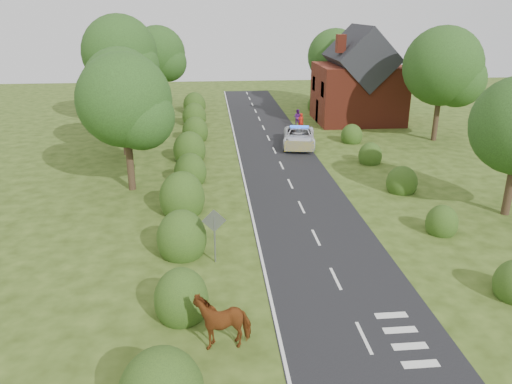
{
  "coord_description": "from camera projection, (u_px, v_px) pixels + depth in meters",
  "views": [
    {
      "loc": [
        -5.06,
        -17.93,
        10.72
      ],
      "look_at": [
        -2.67,
        7.27,
        1.3
      ],
      "focal_mm": 35.0,
      "sensor_mm": 36.0,
      "label": 1
    }
  ],
  "objects": [
    {
      "name": "house",
      "position": [
        358.0,
        83.0,
        48.42
      ],
      "size": [
        8.0,
        7.4,
        9.17
      ],
      "color": "maroon",
      "rests_on": "ground"
    },
    {
      "name": "hedgerow_left",
      "position": [
        188.0,
        178.0,
        30.99
      ],
      "size": [
        2.75,
        50.41,
        3.0
      ],
      "color": "#263F17",
      "rests_on": "ground"
    },
    {
      "name": "tree_right_b",
      "position": [
        447.0,
        70.0,
        40.48
      ],
      "size": [
        6.56,
        6.4,
        9.4
      ],
      "color": "#332316",
      "rests_on": "ground"
    },
    {
      "name": "tree_left_a",
      "position": [
        129.0,
        104.0,
        29.26
      ],
      "size": [
        5.74,
        5.6,
        8.38
      ],
      "color": "#332316",
      "rests_on": "ground"
    },
    {
      "name": "cow",
      "position": [
        223.0,
        322.0,
        16.77
      ],
      "size": [
        2.32,
        1.45,
        1.55
      ],
      "primitive_type": "imported",
      "rotation": [
        0.0,
        0.0,
        -1.43
      ],
      "color": "#622F12",
      "rests_on": "ground"
    },
    {
      "name": "pedestrian_purple",
      "position": [
        297.0,
        117.0,
        47.79
      ],
      "size": [
        0.95,
        0.89,
        1.55
      ],
      "primitive_type": "imported",
      "rotation": [
        0.0,
        0.0,
        2.61
      ],
      "color": "#621D7C",
      "rests_on": "ground"
    },
    {
      "name": "police_van",
      "position": [
        299.0,
        137.0,
        40.72
      ],
      "size": [
        3.39,
        5.83,
        1.66
      ],
      "rotation": [
        0.0,
        0.0,
        -0.17
      ],
      "color": "silver",
      "rests_on": "ground"
    },
    {
      "name": "road_sign",
      "position": [
        214.0,
        228.0,
        21.77
      ],
      "size": [
        1.06,
        0.08,
        2.53
      ],
      "color": "gray",
      "rests_on": "ground"
    },
    {
      "name": "tree_left_c",
      "position": [
        123.0,
        56.0,
        45.35
      ],
      "size": [
        6.97,
        6.8,
        10.22
      ],
      "color": "#332316",
      "rests_on": "ground"
    },
    {
      "name": "tree_left_b",
      "position": [
        124.0,
        89.0,
        36.69
      ],
      "size": [
        5.74,
        5.6,
        8.07
      ],
      "color": "#332316",
      "rests_on": "ground"
    },
    {
      "name": "road_markings",
      "position": [
        264.0,
        180.0,
        32.83
      ],
      "size": [
        4.96,
        70.0,
        0.01
      ],
      "color": "white",
      "rests_on": "road"
    },
    {
      "name": "hedgerow_right",
      "position": [
        395.0,
        177.0,
        31.77
      ],
      "size": [
        2.1,
        45.78,
        2.1
      ],
      "color": "#263F17",
      "rests_on": "ground"
    },
    {
      "name": "pedestrian_red",
      "position": [
        301.0,
        121.0,
        46.04
      ],
      "size": [
        0.63,
        0.47,
        1.55
      ],
      "primitive_type": "imported",
      "rotation": [
        0.0,
        0.0,
        3.33
      ],
      "color": "red",
      "rests_on": "ground"
    },
    {
      "name": "tree_left_d",
      "position": [
        160.0,
        56.0,
        55.22
      ],
      "size": [
        6.15,
        6.0,
        8.89
      ],
      "color": "#332316",
      "rests_on": "ground"
    },
    {
      "name": "ground",
      "position": [
        336.0,
        279.0,
        20.92
      ],
      "size": [
        120.0,
        120.0,
        0.0
      ],
      "primitive_type": "plane",
      "color": "#2E4112"
    },
    {
      "name": "tree_right_c",
      "position": [
        337.0,
        59.0,
        55.19
      ],
      "size": [
        6.15,
        6.0,
        8.58
      ],
      "color": "#332316",
      "rests_on": "ground"
    },
    {
      "name": "road",
      "position": [
        283.0,
        170.0,
        34.91
      ],
      "size": [
        6.0,
        70.0,
        0.02
      ],
      "primitive_type": "cube",
      "color": "black",
      "rests_on": "ground"
    }
  ]
}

